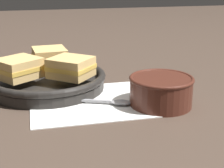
{
  "coord_description": "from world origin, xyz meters",
  "views": [
    {
      "loc": [
        -0.17,
        -0.69,
        0.28
      ],
      "look_at": [
        0.01,
        0.03,
        0.03
      ],
      "focal_mm": 55.0,
      "sensor_mm": 36.0,
      "label": 1
    }
  ],
  "objects": [
    {
      "name": "sandwich_near_right",
      "position": [
        -0.19,
        0.11,
        0.07
      ],
      "size": [
        0.12,
        0.12,
        0.05
      ],
      "rotation": [
        0.0,
        0.0,
        5.34
      ],
      "color": "#DBB26B",
      "rests_on": "skillet"
    },
    {
      "name": "ground_plane",
      "position": [
        0.0,
        0.0,
        0.0
      ],
      "size": [
        4.0,
        4.0,
        0.0
      ],
      "primitive_type": "plane",
      "color": "#47382D"
    },
    {
      "name": "skillet",
      "position": [
        -0.13,
        0.13,
        0.02
      ],
      "size": [
        0.29,
        0.37,
        0.04
      ],
      "color": "black",
      "rests_on": "ground_plane"
    },
    {
      "name": "soup_bowl",
      "position": [
        0.1,
        -0.04,
        0.04
      ],
      "size": [
        0.14,
        0.14,
        0.06
      ],
      "color": "#4C2319",
      "rests_on": "ground_plane"
    },
    {
      "name": "spoon",
      "position": [
        0.0,
        -0.01,
        0.01
      ],
      "size": [
        0.15,
        0.07,
        0.01
      ],
      "rotation": [
        0.0,
        0.0,
        -0.38
      ],
      "color": "#9E9EA3",
      "rests_on": "napkin"
    },
    {
      "name": "sandwich_far_left",
      "position": [
        -0.07,
        0.09,
        0.07
      ],
      "size": [
        0.13,
        0.12,
        0.05
      ],
      "rotation": [
        0.0,
        0.0,
        7.15
      ],
      "color": "#DBB26B",
      "rests_on": "skillet"
    },
    {
      "name": "sandwich_near_left",
      "position": [
        -0.12,
        0.2,
        0.07
      ],
      "size": [
        0.09,
        0.1,
        0.05
      ],
      "rotation": [
        0.0,
        0.0,
        3.22
      ],
      "color": "#DBB26B",
      "rests_on": "skillet"
    },
    {
      "name": "napkin",
      "position": [
        -0.04,
        0.02,
        0.0
      ],
      "size": [
        0.28,
        0.24,
        0.0
      ],
      "color": "white",
      "rests_on": "ground_plane"
    }
  ]
}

